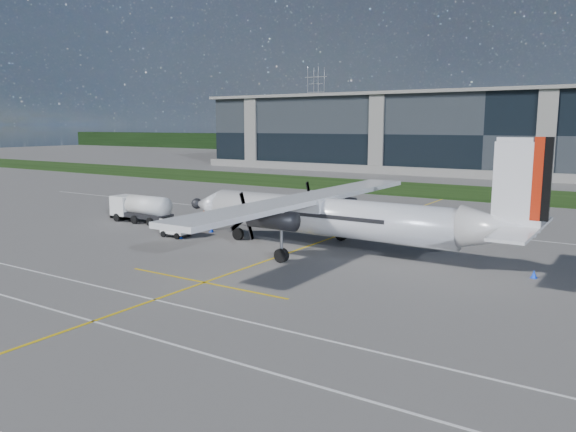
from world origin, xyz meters
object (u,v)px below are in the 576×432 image
object	(u,v)px
safety_cone_nose_stbd	(212,229)
safety_cone_nose_port	(180,236)
safety_cone_stbdwing	(394,220)
ground_crew_person	(205,219)
safety_cone_tail	(534,274)
turboprop_aircraft	(339,195)
baggage_tug	(176,228)
pylon_west	(316,109)
safety_cone_fwd	(192,228)
fuel_tanker_truck	(138,208)

from	to	relation	value
safety_cone_nose_stbd	safety_cone_nose_port	bearing A→B (deg)	-94.85
safety_cone_nose_stbd	safety_cone_stbdwing	xyz separation A→B (m)	(11.46, 13.47, 0.00)
ground_crew_person	safety_cone_tail	distance (m)	27.47
turboprop_aircraft	safety_cone_stbdwing	size ratio (longest dim) A/B	57.55
turboprop_aircraft	baggage_tug	world-z (taller)	turboprop_aircraft
pylon_west	safety_cone_fwd	size ratio (longest dim) A/B	60.00
safety_cone_tail	safety_cone_nose_port	bearing A→B (deg)	-173.78
pylon_west	safety_cone_nose_port	bearing A→B (deg)	-63.74
safety_cone_fwd	safety_cone_tail	size ratio (longest dim) A/B	1.00
fuel_tanker_truck	safety_cone_tail	xyz separation A→B (m)	(35.96, -0.85, -1.06)
ground_crew_person	safety_cone_fwd	bearing A→B (deg)	170.98
baggage_tug	pylon_west	bearing A→B (deg)	116.05
fuel_tanker_truck	safety_cone_tail	size ratio (longest dim) A/B	14.01
fuel_tanker_truck	safety_cone_nose_port	distance (m)	9.99
turboprop_aircraft	ground_crew_person	distance (m)	14.76
safety_cone_nose_port	turboprop_aircraft	bearing A→B (deg)	9.05
safety_cone_fwd	pylon_west	bearing A→B (deg)	116.28
safety_cone_nose_port	safety_cone_tail	bearing A→B (deg)	6.22
fuel_tanker_truck	safety_cone_fwd	world-z (taller)	fuel_tanker_truck
turboprop_aircraft	safety_cone_nose_stbd	bearing A→B (deg)	173.94
safety_cone_fwd	safety_cone_stbdwing	xyz separation A→B (m)	(13.17, 14.12, 0.00)
pylon_west	safety_cone_tail	bearing A→B (deg)	-55.43
pylon_west	turboprop_aircraft	bearing A→B (deg)	-59.26
fuel_tanker_truck	safety_cone_nose_stbd	distance (m)	9.56
fuel_tanker_truck	ground_crew_person	distance (m)	8.52
baggage_tug	safety_cone_stbdwing	xyz separation A→B (m)	(12.63, 16.67, -0.52)
safety_cone_nose_port	safety_cone_tail	xyz separation A→B (m)	(26.76, 2.92, 0.00)
safety_cone_stbdwing	safety_cone_tail	bearing A→B (deg)	-43.30
safety_cone_tail	baggage_tug	bearing A→B (deg)	-174.76
baggage_tug	safety_cone_nose_port	world-z (taller)	baggage_tug
safety_cone_fwd	ground_crew_person	bearing A→B (deg)	52.58
turboprop_aircraft	safety_cone_fwd	bearing A→B (deg)	177.09
pylon_west	safety_cone_tail	size ratio (longest dim) A/B	60.00
safety_cone_stbdwing	safety_cone_fwd	bearing A→B (deg)	-133.01
ground_crew_person	safety_cone_fwd	xyz separation A→B (m)	(-0.72, -0.94, -0.77)
safety_cone_nose_stbd	safety_cone_fwd	bearing A→B (deg)	-159.10
safety_cone_fwd	safety_cone_nose_stbd	bearing A→B (deg)	20.90
safety_cone_nose_port	safety_cone_nose_stbd	bearing A→B (deg)	85.15
safety_cone_nose_port	safety_cone_stbdwing	bearing A→B (deg)	55.38
ground_crew_person	safety_cone_nose_stbd	size ratio (longest dim) A/B	4.08
safety_cone_tail	pylon_west	bearing A→B (deg)	124.57
baggage_tug	safety_cone_nose_stbd	bearing A→B (deg)	69.96
safety_cone_nose_port	safety_cone_fwd	bearing A→B (deg)	115.56
safety_cone_fwd	safety_cone_nose_port	bearing A→B (deg)	-64.44
fuel_tanker_truck	baggage_tug	size ratio (longest dim) A/B	2.72
safety_cone_nose_port	safety_cone_tail	world-z (taller)	same
pylon_west	fuel_tanker_truck	world-z (taller)	pylon_west
ground_crew_person	safety_cone_nose_stbd	xyz separation A→B (m)	(0.99, -0.29, -0.77)
safety_cone_tail	safety_cone_nose_stbd	bearing A→B (deg)	178.56
fuel_tanker_truck	safety_cone_tail	bearing A→B (deg)	-1.36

